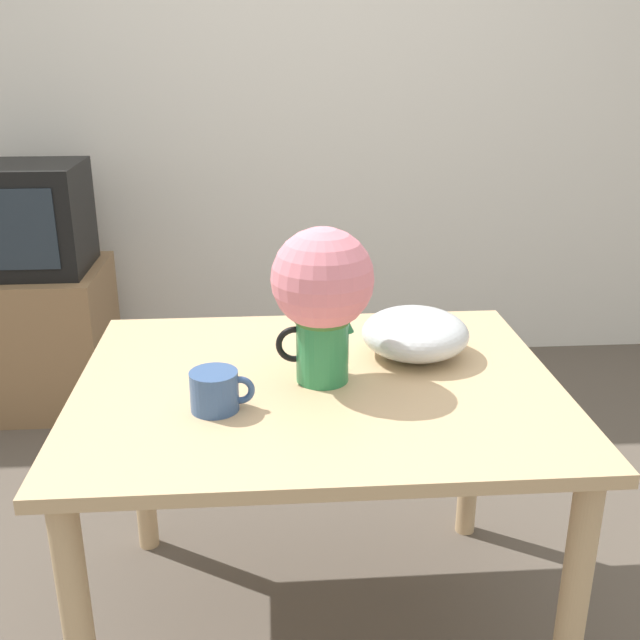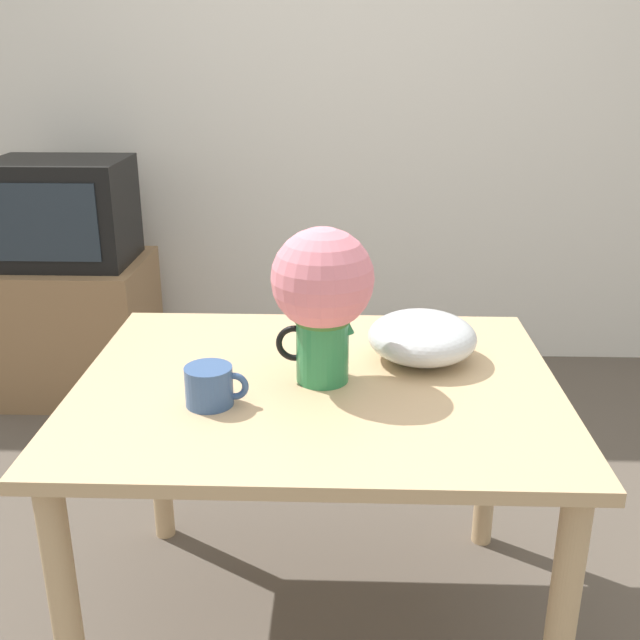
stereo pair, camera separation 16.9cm
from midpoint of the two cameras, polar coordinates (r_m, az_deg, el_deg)
The scene contains 8 objects.
ground_plane at distance 2.20m, azimuth 4.45°, elevation -21.29°, with size 12.00×12.00×0.00m, color brown.
wall_back at distance 3.48m, azimuth 3.80°, elevation 17.68°, with size 8.00×0.05×2.60m.
table at distance 1.79m, azimuth 2.54°, elevation -7.74°, with size 1.11×0.90×0.72m.
flower_vase at distance 1.67m, azimuth 3.09°, elevation 2.08°, with size 0.23×0.23×0.36m.
coffee_mug at distance 1.62m, azimuth -5.40°, elevation -5.09°, with size 0.14×0.10×0.09m.
white_bowl at distance 1.86m, azimuth 10.38°, elevation -1.35°, with size 0.27×0.27×0.12m.
tv_stand at distance 3.41m, azimuth -16.74°, elevation -0.50°, with size 0.63×0.54×0.59m.
tv_set at distance 3.27m, azimuth -17.65°, elevation 7.85°, with size 0.55×0.42×0.43m.
Camera 2 is at (-0.02, -1.64, 1.46)m, focal length 42.00 mm.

